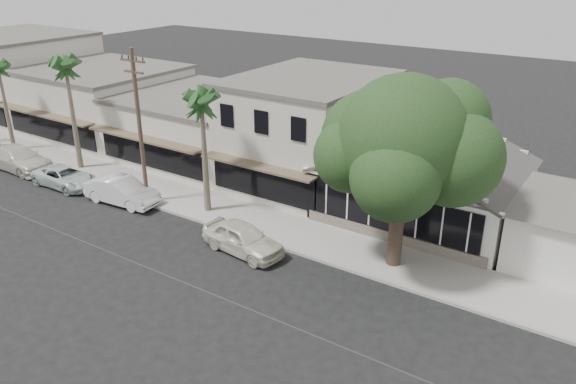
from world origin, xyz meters
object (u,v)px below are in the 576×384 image
Objects in this scene: shade_tree at (404,143)px; car_3 at (19,159)px; car_1 at (122,191)px; car_0 at (243,238)px; car_2 at (65,177)px; utility_pole at (139,125)px.

car_3 is at bearing -174.53° from shade_tree.
shade_tree reaches higher than car_3.
car_0 is at bearing -99.27° from car_1.
car_1 is at bearing -171.38° from shade_tree.
car_2 is at bearing 94.70° from car_0.
utility_pole is 7.53m from car_2.
shade_tree is at bearing -86.49° from car_1.
car_3 is (-19.60, 0.62, 0.03)m from car_0.
car_1 is 5.01m from car_2.
utility_pole is 4.26m from car_1.
shade_tree is (6.63, 3.13, 5.21)m from car_0.
utility_pole reaches higher than car_3.
shade_tree is (21.09, 2.67, 5.34)m from car_2.
car_2 is at bearing -170.53° from utility_pole.
car_1 is (-9.46, 0.69, 0.01)m from car_0.
car_0 is at bearing -93.36° from car_2.
car_1 is at bearing -88.95° from car_2.
car_1 is 0.86× the size of car_3.
utility_pole is 9.32m from car_0.
utility_pole is 1.92× the size of car_1.
car_2 is at bearing -172.80° from shade_tree.
shade_tree is (14.91, 1.63, 1.18)m from utility_pole.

